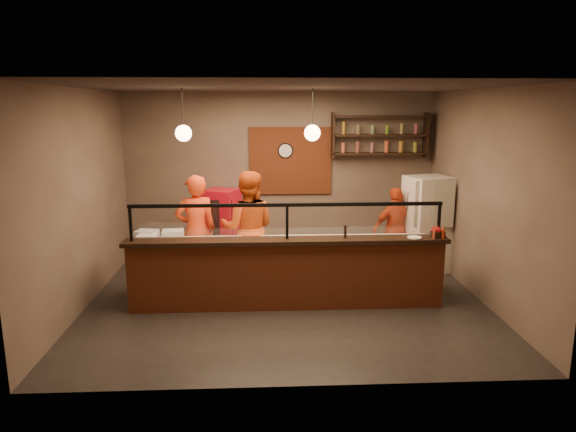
{
  "coord_description": "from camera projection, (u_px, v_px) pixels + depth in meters",
  "views": [
    {
      "loc": [
        -0.35,
        -7.48,
        2.93
      ],
      "look_at": [
        0.04,
        0.3,
        1.27
      ],
      "focal_mm": 32.0,
      "sensor_mm": 36.0,
      "label": 1
    }
  ],
  "objects": [
    {
      "name": "worktop_cabinet",
      "position": [
        286.0,
        270.0,
        8.04
      ],
      "size": [
        4.6,
        0.75,
        0.85
      ],
      "primitive_type": "cube",
      "color": "gray",
      "rests_on": "floor"
    },
    {
      "name": "condiment_caddy",
      "position": [
        438.0,
        234.0,
        7.48
      ],
      "size": [
        0.2,
        0.18,
        0.1
      ],
      "primitive_type": "cube",
      "rotation": [
        0.0,
        0.0,
        0.27
      ],
      "color": "black",
      "rests_on": "counter_ledge"
    },
    {
      "name": "worktop",
      "position": [
        286.0,
        242.0,
        7.95
      ],
      "size": [
        4.6,
        0.75,
        0.05
      ],
      "primitive_type": "cube",
      "color": "white",
      "rests_on": "worktop_cabinet"
    },
    {
      "name": "counter_ledge",
      "position": [
        287.0,
        241.0,
        7.42
      ],
      "size": [
        4.7,
        0.37,
        0.06
      ],
      "primitive_type": "cube",
      "color": "black",
      "rests_on": "service_counter"
    },
    {
      "name": "red_cooler",
      "position": [
        222.0,
        225.0,
        9.83
      ],
      "size": [
        0.77,
        0.75,
        1.4
      ],
      "primitive_type": "cube",
      "rotation": [
        0.0,
        0.0,
        -0.42
      ],
      "color": "red",
      "rests_on": "floor"
    },
    {
      "name": "cook_left",
      "position": [
        196.0,
        231.0,
        8.47
      ],
      "size": [
        0.78,
        0.63,
        1.86
      ],
      "primitive_type": "imported",
      "rotation": [
        0.0,
        0.0,
        3.46
      ],
      "color": "#ED4016",
      "rests_on": "floor"
    },
    {
      "name": "pendant_left",
      "position": [
        183.0,
        133.0,
        7.52
      ],
      "size": [
        0.24,
        0.24,
        0.77
      ],
      "color": "black",
      "rests_on": "ceiling"
    },
    {
      "name": "floor",
      "position": [
        286.0,
        300.0,
        7.93
      ],
      "size": [
        6.0,
        6.0,
        0.0
      ],
      "primitive_type": "plane",
      "color": "black",
      "rests_on": "ground"
    },
    {
      "name": "wall_clock",
      "position": [
        285.0,
        151.0,
        9.9
      ],
      "size": [
        0.3,
        0.04,
        0.3
      ],
      "primitive_type": "cylinder",
      "rotation": [
        1.57,
        0.0,
        0.0
      ],
      "color": "black",
      "rests_on": "wall_back"
    },
    {
      "name": "sneeze_guard",
      "position": [
        287.0,
        218.0,
        7.35
      ],
      "size": [
        4.5,
        0.05,
        0.52
      ],
      "color": "white",
      "rests_on": "counter_ledge"
    },
    {
      "name": "wall_front",
      "position": [
        298.0,
        242.0,
        5.16
      ],
      "size": [
        6.0,
        0.0,
        6.0
      ],
      "primitive_type": "plane",
      "rotation": [
        -1.57,
        0.0,
        0.0
      ],
      "color": "#6D5F50",
      "rests_on": "floor"
    },
    {
      "name": "cook_right",
      "position": [
        396.0,
        229.0,
        9.27
      ],
      "size": [
        0.95,
        0.56,
        1.53
      ],
      "primitive_type": "imported",
      "rotation": [
        0.0,
        0.0,
        3.37
      ],
      "color": "red",
      "rests_on": "floor"
    },
    {
      "name": "fridge",
      "position": [
        427.0,
        224.0,
        9.21
      ],
      "size": [
        0.87,
        0.83,
        1.72
      ],
      "primitive_type": "cube",
      "rotation": [
        0.0,
        0.0,
        0.26
      ],
      "color": "beige",
      "rests_on": "floor"
    },
    {
      "name": "wall_right",
      "position": [
        484.0,
        197.0,
        7.75
      ],
      "size": [
        0.0,
        5.0,
        5.0
      ],
      "primitive_type": "plane",
      "rotation": [
        1.57,
        0.0,
        -1.57
      ],
      "color": "#6D5F50",
      "rests_on": "floor"
    },
    {
      "name": "prep_tub_a",
      "position": [
        173.0,
        235.0,
        7.94
      ],
      "size": [
        0.35,
        0.29,
        0.16
      ],
      "primitive_type": "cube",
      "rotation": [
        0.0,
        0.0,
        0.1
      ],
      "color": "white",
      "rests_on": "worktop"
    },
    {
      "name": "pepper_mill",
      "position": [
        345.0,
        232.0,
        7.45
      ],
      "size": [
        0.05,
        0.05,
        0.19
      ],
      "primitive_type": "cylinder",
      "rotation": [
        0.0,
        0.0,
        0.33
      ],
      "color": "black",
      "rests_on": "counter_ledge"
    },
    {
      "name": "brick_patch",
      "position": [
        290.0,
        161.0,
        9.96
      ],
      "size": [
        1.6,
        0.04,
        1.3
      ],
      "primitive_type": "cube",
      "color": "#934020",
      "rests_on": "wall_back"
    },
    {
      "name": "service_counter",
      "position": [
        287.0,
        276.0,
        7.54
      ],
      "size": [
        4.6,
        0.25,
        1.0
      ],
      "primitive_type": "cube",
      "color": "#934020",
      "rests_on": "floor"
    },
    {
      "name": "ceiling",
      "position": [
        286.0,
        87.0,
        7.26
      ],
      "size": [
        6.0,
        6.0,
        0.0
      ],
      "primitive_type": "plane",
      "rotation": [
        3.14,
        0.0,
        0.0
      ],
      "color": "#352C29",
      "rests_on": "wall_back"
    },
    {
      "name": "pizza_dough",
      "position": [
        304.0,
        242.0,
        7.82
      ],
      "size": [
        0.56,
        0.56,
        0.01
      ],
      "primitive_type": "cylinder",
      "rotation": [
        0.0,
        0.0,
        -0.2
      ],
      "color": "beige",
      "rests_on": "worktop"
    },
    {
      "name": "wall_shelving",
      "position": [
        380.0,
        135.0,
        9.79
      ],
      "size": [
        1.84,
        0.28,
        0.85
      ],
      "color": "black",
      "rests_on": "wall_back"
    },
    {
      "name": "cook_mid",
      "position": [
        248.0,
        228.0,
        8.51
      ],
      "size": [
        0.98,
        0.79,
        1.91
      ],
      "primitive_type": "imported",
      "rotation": [
        0.0,
        0.0,
        3.07
      ],
      "color": "#C94912",
      "rests_on": "floor"
    },
    {
      "name": "wall_left",
      "position": [
        80.0,
        200.0,
        7.45
      ],
      "size": [
        0.0,
        5.0,
        5.0
      ],
      "primitive_type": "plane",
      "rotation": [
        1.57,
        0.0,
        1.57
      ],
      "color": "#6D5F50",
      "rests_on": "floor"
    },
    {
      "name": "prep_tub_c",
      "position": [
        146.0,
        240.0,
        7.73
      ],
      "size": [
        0.27,
        0.22,
        0.14
      ],
      "primitive_type": "cube",
      "rotation": [
        0.0,
        0.0,
        -0.01
      ],
      "color": "white",
      "rests_on": "worktop"
    },
    {
      "name": "prep_tub_b",
      "position": [
        147.0,
        235.0,
        7.95
      ],
      "size": [
        0.36,
        0.32,
        0.16
      ],
      "primitive_type": "cube",
      "rotation": [
        0.0,
        0.0,
        -0.23
      ],
      "color": "silver",
      "rests_on": "worktop"
    },
    {
      "name": "small_plate",
      "position": [
        414.0,
        237.0,
        7.47
      ],
      "size": [
        0.24,
        0.24,
        0.01
      ],
      "primitive_type": "cylinder",
      "rotation": [
        0.0,
        0.0,
        0.19
      ],
      "color": "white",
      "rests_on": "counter_ledge"
    },
    {
      "name": "wall_back",
      "position": [
        280.0,
        176.0,
        10.04
      ],
      "size": [
        6.0,
        0.0,
        6.0
      ],
      "primitive_type": "plane",
      "rotation": [
        1.57,
        0.0,
        0.0
      ],
      "color": "#6D5F50",
      "rests_on": "floor"
    },
    {
      "name": "pendant_right",
      "position": [
        312.0,
        133.0,
        7.61
      ],
      "size": [
        0.24,
        0.24,
        0.77
      ],
      "color": "black",
      "rests_on": "ceiling"
    },
    {
      "name": "rolling_pin",
      "position": [
        260.0,
        239.0,
        7.9
      ],
      "size": [
        0.34,
        0.13,
        0.06
      ],
      "primitive_type": "cylinder",
      "rotation": [
        0.0,
        1.57,
        0.23
      ],
      "color": "yellow",
      "rests_on": "worktop"
    }
  ]
}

